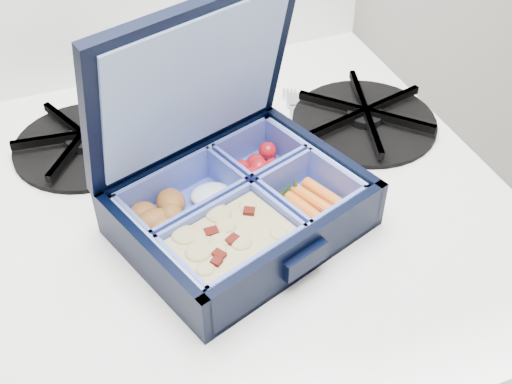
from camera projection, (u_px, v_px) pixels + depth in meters
name	position (u px, v px, depth m)	size (l,w,h in m)	color
bento_box	(241.00, 209.00, 0.62)	(0.22, 0.17, 0.05)	black
burner_grate	(365.00, 115.00, 0.76)	(0.17, 0.17, 0.02)	black
burner_grate_rear	(85.00, 140.00, 0.72)	(0.16, 0.16, 0.02)	black
fork	(295.00, 140.00, 0.74)	(0.02, 0.17, 0.01)	#B4B6C1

